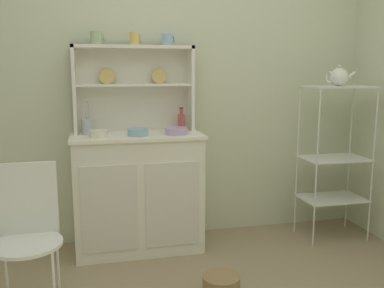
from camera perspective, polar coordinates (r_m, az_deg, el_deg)
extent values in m
cube|color=beige|center=(3.37, -2.95, 8.50)|extent=(3.84, 0.05, 2.50)
cube|color=white|center=(3.21, -7.18, -6.41)|extent=(0.91, 0.42, 0.87)
cube|color=silver|center=(3.00, -10.92, -8.54)|extent=(0.38, 0.01, 0.61)
cube|color=silver|center=(3.05, -2.57, -8.08)|extent=(0.38, 0.01, 0.61)
cube|color=white|center=(3.11, -7.34, 1.09)|extent=(0.94, 0.45, 0.02)
cube|color=silver|center=(3.28, -7.85, 7.30)|extent=(0.88, 0.02, 0.63)
cube|color=white|center=(3.19, -15.41, 6.96)|extent=(0.02, 0.18, 0.63)
cube|color=white|center=(3.27, -0.19, 7.39)|extent=(0.02, 0.18, 0.63)
cube|color=white|center=(3.20, -7.72, 7.81)|extent=(0.84, 0.16, 0.02)
cube|color=white|center=(3.20, -7.84, 12.70)|extent=(0.88, 0.18, 0.02)
cylinder|color=#DBB760|center=(3.22, -11.27, 8.79)|extent=(0.11, 0.03, 0.11)
cylinder|color=#DBB760|center=(3.26, -4.39, 8.96)|extent=(0.11, 0.03, 0.11)
cylinder|color=silver|center=(3.30, 16.27, -3.25)|extent=(0.01, 0.01, 1.21)
cylinder|color=silver|center=(3.56, 22.95, -2.71)|extent=(0.01, 0.01, 1.21)
cylinder|color=silver|center=(3.56, 13.85, -2.17)|extent=(0.01, 0.01, 1.21)
cylinder|color=silver|center=(3.80, 20.23, -1.75)|extent=(0.01, 0.01, 1.21)
cube|color=silver|center=(3.48, 18.94, 7.22)|extent=(0.49, 0.33, 0.01)
cube|color=silver|center=(3.54, 18.43, -1.82)|extent=(0.49, 0.33, 0.01)
cube|color=silver|center=(3.62, 18.14, -6.88)|extent=(0.49, 0.33, 0.01)
cylinder|color=white|center=(2.64, -23.45, -15.80)|extent=(0.01, 0.01, 0.45)
cylinder|color=white|center=(2.60, -17.37, -15.78)|extent=(0.01, 0.01, 0.45)
cylinder|color=white|center=(2.41, -21.15, -12.35)|extent=(0.36, 0.36, 0.02)
cube|color=white|center=(2.47, -21.03, -6.86)|extent=(0.31, 0.02, 0.40)
cylinder|color=#93754C|center=(2.68, 3.92, -18.36)|extent=(0.22, 0.22, 0.13)
cylinder|color=#9EB78E|center=(3.19, -12.62, 13.60)|extent=(0.08, 0.08, 0.09)
torus|color=#9EB78E|center=(3.19, -11.67, 13.72)|extent=(0.01, 0.05, 0.05)
cylinder|color=#DBB760|center=(3.21, -7.68, 13.73)|extent=(0.07, 0.07, 0.09)
torus|color=#DBB760|center=(3.21, -6.89, 13.82)|extent=(0.01, 0.05, 0.05)
cylinder|color=#8EB2D1|center=(3.24, -3.33, 13.68)|extent=(0.08, 0.08, 0.08)
torus|color=#8EB2D1|center=(3.25, -2.44, 13.75)|extent=(0.01, 0.05, 0.05)
cylinder|color=silver|center=(3.02, -12.39, 1.35)|extent=(0.13, 0.13, 0.05)
cylinder|color=#8EB2D1|center=(3.03, -7.21, 1.58)|extent=(0.15, 0.15, 0.05)
cylinder|color=#B79ECC|center=(3.08, -2.12, 1.75)|extent=(0.17, 0.17, 0.05)
cylinder|color=#B74C47|center=(3.24, -1.41, 2.84)|extent=(0.05, 0.05, 0.12)
cylinder|color=#B74C47|center=(3.23, -1.42, 4.32)|extent=(0.02, 0.02, 0.04)
cylinder|color=#4C382D|center=(3.23, -1.42, 4.82)|extent=(0.03, 0.03, 0.01)
cylinder|color=#B2B7C6|center=(3.16, -13.78, 2.25)|extent=(0.08, 0.08, 0.11)
cylinder|color=silver|center=(3.17, -13.55, 3.67)|extent=(0.02, 0.02, 0.17)
ellipsoid|color=silver|center=(3.16, -13.62, 5.35)|extent=(0.02, 0.01, 0.01)
cylinder|color=silver|center=(3.18, -13.79, 3.80)|extent=(0.04, 0.01, 0.19)
ellipsoid|color=silver|center=(3.17, -13.87, 5.60)|extent=(0.02, 0.01, 0.01)
cylinder|color=silver|center=(3.16, -14.25, 3.50)|extent=(0.01, 0.03, 0.16)
ellipsoid|color=silver|center=(3.16, -14.32, 5.06)|extent=(0.02, 0.01, 0.01)
sphere|color=white|center=(3.47, 19.01, 8.45)|extent=(0.14, 0.14, 0.14)
sphere|color=silver|center=(3.47, 19.08, 9.74)|extent=(0.02, 0.02, 0.02)
cylinder|color=white|center=(3.53, 20.39, 8.55)|extent=(0.09, 0.02, 0.07)
torus|color=white|center=(3.43, 17.86, 8.50)|extent=(0.01, 0.09, 0.09)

